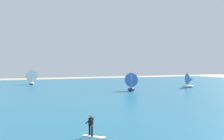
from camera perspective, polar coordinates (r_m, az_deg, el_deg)
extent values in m
cube|color=#236B89|center=(59.34, -13.71, -4.31)|extent=(160.00, 90.00, 0.10)
cube|color=white|center=(21.73, -4.46, -13.64)|extent=(1.22, 1.37, 0.05)
cylinder|color=black|center=(21.44, -4.21, -12.68)|extent=(0.14, 0.14, 0.80)
cylinder|color=black|center=(21.82, -4.71, -12.43)|extent=(0.14, 0.14, 0.80)
cube|color=black|center=(21.47, -4.46, -10.74)|extent=(0.42, 0.40, 0.60)
sphere|color=#9E7051|center=(21.39, -4.46, -9.67)|extent=(0.22, 0.22, 0.22)
cylinder|color=black|center=(21.32, -4.96, -10.69)|extent=(0.38, 0.45, 0.39)
cylinder|color=black|center=(21.69, -4.34, -10.49)|extent=(0.38, 0.45, 0.39)
ellipsoid|color=white|center=(21.27, -2.20, -13.93)|extent=(0.92, 0.91, 0.08)
ellipsoid|color=navy|center=(58.51, 4.11, -3.98)|extent=(3.50, 3.32, 0.67)
cylinder|color=silver|center=(58.20, 4.06, -1.90)|extent=(0.11, 0.11, 3.60)
cone|color=#3F72CC|center=(58.95, 4.31, -2.03)|extent=(3.19, 3.30, 3.02)
ellipsoid|color=white|center=(68.29, 15.53, -3.31)|extent=(3.42, 2.00, 0.61)
cylinder|color=silver|center=(68.11, 15.43, -1.70)|extent=(0.10, 0.10, 3.23)
cone|color=#3F72CC|center=(68.40, 15.97, -1.83)|extent=(2.14, 3.01, 2.72)
ellipsoid|color=white|center=(79.32, -16.47, -2.66)|extent=(1.31, 3.81, 0.71)
cylinder|color=silver|center=(79.02, -16.46, -1.03)|extent=(0.12, 0.12, 3.81)
cone|color=white|center=(79.86, -16.55, -1.14)|extent=(3.20, 1.67, 3.20)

